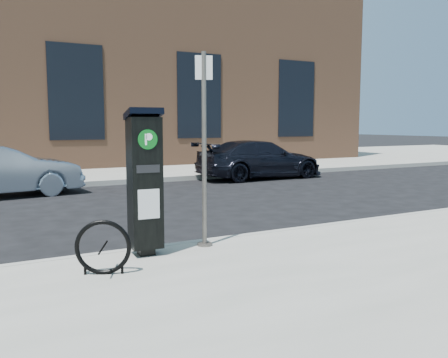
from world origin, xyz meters
TOP-DOWN VIEW (x-y plane):
  - ground at (0.00, 0.00)m, footprint 120.00×120.00m
  - sidewalk_far at (0.00, 14.00)m, footprint 60.00×12.00m
  - curb_near at (0.00, -0.02)m, footprint 60.00×0.12m
  - curb_far at (0.00, 8.02)m, footprint 60.00×0.12m
  - building at (-0.00, 17.00)m, footprint 28.00×10.05m
  - parking_kiosk at (-1.62, -0.35)m, footprint 0.46×0.41m
  - sign_pole at (-0.75, -0.30)m, footprint 0.23×0.21m
  - bike_rack at (-2.31, -0.91)m, footprint 0.60×0.30m
  - car_dark at (5.08, 7.40)m, footprint 4.44×1.81m

SIDE VIEW (x-z plane):
  - ground at x=0.00m, z-range 0.00..0.00m
  - sidewalk_far at x=0.00m, z-range 0.00..0.15m
  - curb_near at x=0.00m, z-range -0.01..0.15m
  - curb_far at x=0.00m, z-range -0.01..0.15m
  - bike_rack at x=-2.31m, z-range 0.14..0.77m
  - car_dark at x=5.08m, z-range 0.00..1.29m
  - parking_kiosk at x=-1.62m, z-range 0.17..2.06m
  - sign_pole at x=-0.75m, z-range 0.14..2.78m
  - building at x=0.00m, z-range 0.02..8.27m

